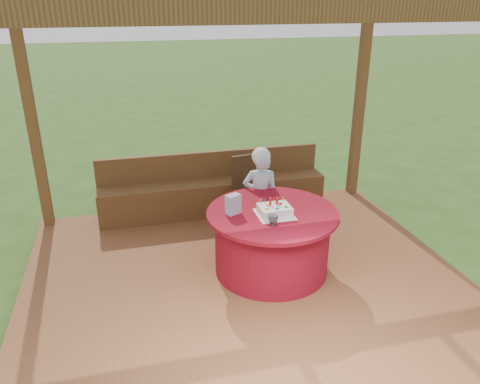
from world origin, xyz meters
The scene contains 10 objects.
ground centered at (0.00, 0.00, 0.00)m, with size 60.00×60.00×0.00m, color #2A4C19.
deck centered at (0.00, 0.00, 0.06)m, with size 4.50×4.00×0.12m, color brown.
pergola centered at (0.00, 0.00, 2.41)m, with size 4.50×4.00×2.72m.
bench centered at (0.00, 1.72, 0.38)m, with size 3.00×0.42×0.80m.
table centered at (0.31, 0.12, 0.47)m, with size 1.35×1.35×0.69m.
chair centered at (0.41, 1.29, 0.61)m, with size 0.49×0.49×0.88m.
elderly_woman centered at (0.38, 0.77, 0.71)m, with size 0.46×0.37×1.16m.
birthday_cake centered at (0.31, 0.04, 0.86)m, with size 0.36×0.36×0.17m.
gift_bag centered at (-0.09, 0.18, 0.91)m, with size 0.14×0.09×0.20m, color #CB83B2.
drinking_glass centered at (0.22, -0.17, 0.85)m, with size 0.10×0.10×0.09m, color silver.
Camera 1 is at (-1.07, -3.98, 2.83)m, focal length 35.00 mm.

